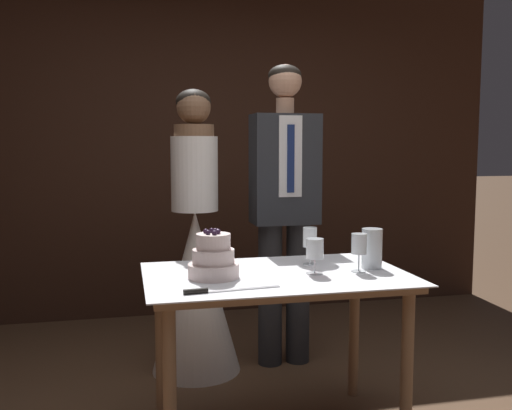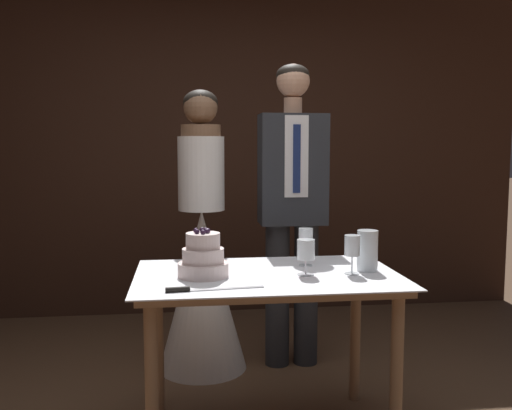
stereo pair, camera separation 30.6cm
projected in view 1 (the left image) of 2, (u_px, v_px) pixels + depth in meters
wall_back at (202, 150)px, 4.66m from camera, size 5.01×0.12×2.68m
cake_table at (276, 294)px, 2.69m from camera, size 1.23×0.78×0.78m
tiered_cake at (213, 259)px, 2.59m from camera, size 0.23×0.23×0.22m
cake_knife at (214, 290)px, 2.34m from camera, size 0.41×0.06×0.02m
wine_glass_near at (359, 245)px, 2.70m from camera, size 0.07×0.07×0.18m
wine_glass_middle at (310, 238)px, 2.87m from camera, size 0.07×0.07×0.19m
wine_glass_far at (315, 250)px, 2.66m from camera, size 0.08×0.08×0.17m
hurricane_candle at (372, 249)px, 2.79m from camera, size 0.10×0.10×0.20m
bride at (196, 270)px, 3.46m from camera, size 0.54×0.54×1.71m
groom at (285, 201)px, 3.54m from camera, size 0.41×0.25×1.87m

